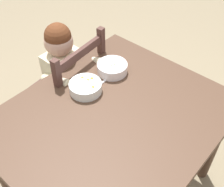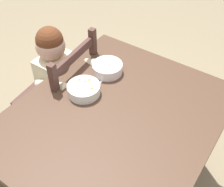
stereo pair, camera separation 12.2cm
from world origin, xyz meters
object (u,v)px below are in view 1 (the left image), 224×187
object	(u,v)px
child_figure	(66,72)
spoon	(98,86)
dining_chair	(69,93)
dining_table	(113,128)
bowl_of_carrots	(86,87)
bowl_of_peas	(112,68)

from	to	relation	value
child_figure	spoon	distance (m)	0.33
dining_chair	child_figure	xyz separation A→B (m)	(-0.00, -0.01, 0.19)
dining_table	bowl_of_carrots	bearing A→B (deg)	81.97
bowl_of_carrots	dining_chair	bearing A→B (deg)	69.76
child_figure	bowl_of_peas	bearing A→B (deg)	-70.12
dining_chair	bowl_of_peas	xyz separation A→B (m)	(0.10, -0.30, 0.31)
dining_table	child_figure	world-z (taller)	child_figure
dining_chair	bowl_of_carrots	distance (m)	0.44
child_figure	bowl_of_peas	distance (m)	0.33
child_figure	bowl_of_carrots	world-z (taller)	child_figure
dining_table	bowl_of_peas	bearing A→B (deg)	41.83
bowl_of_carrots	spoon	distance (m)	0.07
bowl_of_carrots	child_figure	bearing A→B (deg)	70.14
dining_chair	bowl_of_carrots	xyz separation A→B (m)	(-0.11, -0.30, 0.31)
bowl_of_peas	dining_table	bearing A→B (deg)	-138.17
dining_chair	bowl_of_carrots	bearing A→B (deg)	-110.24
dining_table	spoon	distance (m)	0.24
bowl_of_peas	spoon	size ratio (longest dim) A/B	1.24
bowl_of_peas	dining_chair	bearing A→B (deg)	108.65
child_figure	bowl_of_peas	world-z (taller)	child_figure
bowl_of_peas	bowl_of_carrots	xyz separation A→B (m)	(-0.21, 0.00, -0.00)
dining_chair	spoon	xyz separation A→B (m)	(-0.04, -0.32, 0.28)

